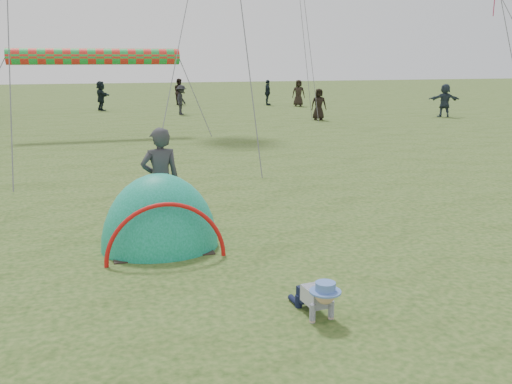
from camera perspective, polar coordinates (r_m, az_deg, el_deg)
name	(u,v)px	position (r m, az deg, el deg)	size (l,w,h in m)	color
ground	(276,298)	(7.61, 2.01, -10.56)	(140.00, 140.00, 0.00)	#1E3E12
crawling_toddler	(317,296)	(7.05, 6.14, -10.31)	(0.48, 0.69, 0.53)	black
popup_tent	(161,247)	(9.68, -9.51, -5.45)	(1.93, 1.59, 2.50)	#057D47
standing_adult	(161,180)	(10.33, -9.52, 1.17)	(0.69, 0.45, 1.90)	#313236
crowd_person_4	(298,93)	(38.13, 4.27, 9.84)	(0.84, 0.55, 1.72)	black
crowd_person_5	(101,96)	(36.17, -15.24, 9.27)	(1.64, 0.52, 1.76)	black
crowd_person_7	(179,92)	(39.53, -7.67, 9.91)	(0.86, 0.67, 1.77)	black
crowd_person_11	(445,100)	(32.62, 18.35, 8.70)	(1.64, 0.52, 1.77)	#2B3746
crowd_person_14	(268,93)	(38.88, 1.17, 9.91)	(0.99, 0.41, 1.69)	black
crowd_person_15	(181,100)	(32.52, -7.47, 9.12)	(1.06, 0.61, 1.65)	black
crowd_person_16	(319,104)	(29.54, 6.29, 8.70)	(0.78, 0.51, 1.59)	black
rainbow_tube_kite	(96,56)	(23.99, -15.74, 12.91)	(0.64, 0.64, 6.59)	red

